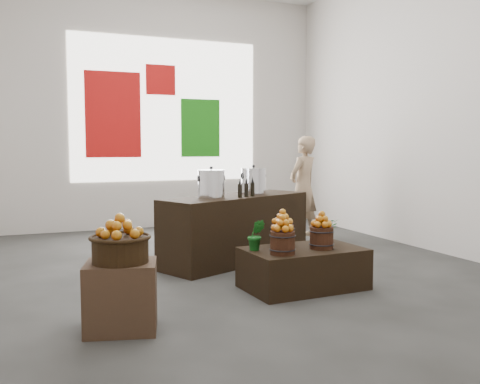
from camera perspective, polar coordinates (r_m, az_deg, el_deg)
name	(u,v)px	position (r m, az deg, el deg)	size (l,w,h in m)	color
ground	(221,271)	(6.00, -2.04, -8.43)	(7.00, 7.00, 0.00)	#3B3B38
back_wall	(149,110)	(9.23, -9.70, 8.66)	(6.00, 0.04, 4.00)	beige
back_opening	(167,110)	(9.28, -7.84, 8.67)	(3.20, 0.02, 2.40)	white
deco_red_left	(113,115)	(9.08, -13.38, 8.03)	(0.90, 0.04, 1.40)	#B90F0E
deco_green_right	(200,128)	(9.42, -4.24, 6.81)	(0.70, 0.04, 1.00)	#197412
deco_red_upper	(161,80)	(9.29, -8.47, 11.75)	(0.50, 0.04, 0.50)	#B90F0E
crate	(121,296)	(4.18, -12.56, -10.83)	(0.52, 0.43, 0.52)	#4D3424
wicker_basket	(120,250)	(4.10, -12.65, -6.04)	(0.42, 0.42, 0.19)	black
apples_in_basket	(120,226)	(4.07, -12.70, -3.53)	(0.32, 0.32, 0.17)	#961504
display_table	(303,268)	(5.30, 6.76, -8.08)	(1.14, 0.70, 0.39)	black
apple_bucket_front_left	(283,243)	(4.94, 4.56, -5.43)	(0.23, 0.23, 0.21)	#37190F
apples_in_bucket_front_left	(283,223)	(4.91, 4.58, -3.34)	(0.17, 0.17, 0.15)	#961504
apple_bucket_front_right	(322,238)	(5.25, 8.69, -4.86)	(0.23, 0.23, 0.21)	#37190F
apples_in_bucket_front_right	(322,219)	(5.22, 8.72, -2.90)	(0.17, 0.17, 0.15)	#961504
apple_bucket_rear	(283,235)	(5.36, 4.56, -4.62)	(0.23, 0.23, 0.21)	#37190F
apples_in_bucket_rear	(283,217)	(5.33, 4.57, -2.69)	(0.17, 0.17, 0.15)	#961504
herb_garnish_right	(327,231)	(5.59, 9.27, -4.10)	(0.22, 0.19, 0.24)	#125A19
herb_garnish_left	(256,235)	(5.09, 1.74, -4.61)	(0.16, 0.13, 0.30)	#125A19
counter	(236,229)	(6.40, -0.45, -3.96)	(1.95, 0.62, 0.80)	black
stock_pot_left	(211,185)	(6.06, -3.08, 0.77)	(0.30, 0.30, 0.30)	silver
stock_pot_center	(253,182)	(6.56, 1.44, 1.10)	(0.30, 0.30, 0.30)	silver
oil_cruets	(248,187)	(6.20, 0.84, 0.51)	(0.21, 0.05, 0.22)	black
shopper	(303,187)	(8.17, 6.75, 0.55)	(0.56, 0.37, 1.54)	#9E7F60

